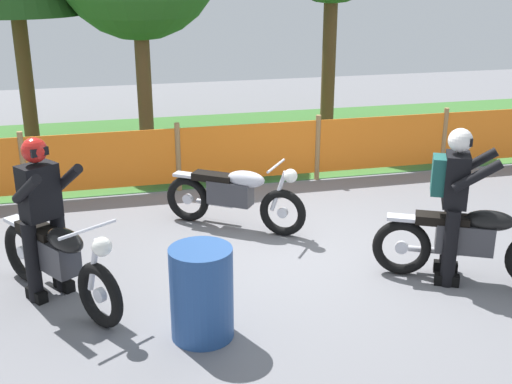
# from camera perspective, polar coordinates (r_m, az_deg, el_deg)

# --- Properties ---
(ground) EXTENTS (24.00, 24.00, 0.02)m
(ground) POSITION_cam_1_polar(r_m,az_deg,el_deg) (7.85, 3.74, -5.22)
(ground) COLOR slate
(grass_verge) EXTENTS (24.00, 5.05, 0.01)m
(grass_verge) POSITION_cam_1_polar(r_m,az_deg,el_deg) (12.50, -3.23, 4.29)
(grass_verge) COLOR #386B2D
(grass_verge) RESTS_ON ground
(barrier_fence) EXTENTS (11.12, 0.08, 1.05)m
(barrier_fence) POSITION_cam_1_polar(r_m,az_deg,el_deg) (9.98, -0.57, 3.60)
(barrier_fence) COLOR #997547
(barrier_fence) RESTS_ON ground
(motorcycle_lead) EXTENTS (1.86, 1.05, 0.96)m
(motorcycle_lead) POSITION_cam_1_polar(r_m,az_deg,el_deg) (7.30, 18.36, -4.11)
(motorcycle_lead) COLOR black
(motorcycle_lead) RESTS_ON ground
(motorcycle_trailing) EXTENTS (1.25, 1.78, 0.98)m
(motorcycle_trailing) POSITION_cam_1_polar(r_m,az_deg,el_deg) (6.80, -17.04, -5.67)
(motorcycle_trailing) COLOR black
(motorcycle_trailing) RESTS_ON ground
(motorcycle_third) EXTENTS (1.65, 1.23, 0.93)m
(motorcycle_third) POSITION_cam_1_polar(r_m,az_deg,el_deg) (8.33, -1.89, -0.29)
(motorcycle_third) COLOR black
(motorcycle_third) RESTS_ON ground
(rider_lead) EXTENTS (0.78, 0.70, 1.69)m
(rider_lead) POSITION_cam_1_polar(r_m,az_deg,el_deg) (7.11, 17.01, -0.40)
(rider_lead) COLOR black
(rider_lead) RESTS_ON ground
(rider_trailing) EXTENTS (0.72, 0.73, 1.69)m
(rider_trailing) POSITION_cam_1_polar(r_m,az_deg,el_deg) (6.79, -18.30, -1.77)
(rider_trailing) COLOR black
(rider_trailing) RESTS_ON ground
(oil_drum) EXTENTS (0.58, 0.58, 0.88)m
(oil_drum) POSITION_cam_1_polar(r_m,az_deg,el_deg) (5.97, -4.81, -8.85)
(oil_drum) COLOR navy
(oil_drum) RESTS_ON ground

